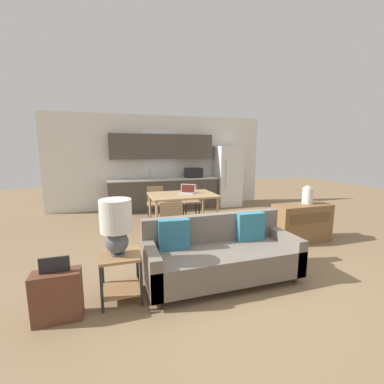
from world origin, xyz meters
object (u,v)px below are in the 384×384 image
at_px(laptop, 187,191).
at_px(dining_table, 182,197).
at_px(vase, 308,195).
at_px(refrigerator, 227,176).
at_px(suitcase, 57,295).
at_px(dining_chair_far_left, 156,202).
at_px(dining_chair_near_left, 171,220).
at_px(dining_chair_far_right, 190,199).
at_px(couch, 220,255).
at_px(credenza, 301,223).
at_px(table_lamp, 116,223).
at_px(side_table, 121,269).

bearing_deg(laptop, dining_table, -132.11).
bearing_deg(vase, refrigerator, 91.85).
height_order(laptop, suitcase, laptop).
bearing_deg(dining_chair_far_left, laptop, -49.35).
height_order(dining_chair_near_left, suitcase, dining_chair_near_left).
relative_size(dining_chair_near_left, dining_chair_far_right, 1.00).
bearing_deg(couch, dining_table, 87.13).
bearing_deg(credenza, table_lamp, -163.96).
distance_m(dining_table, side_table, 2.76).
xyz_separation_m(table_lamp, laptop, (1.55, 2.41, -0.10)).
relative_size(credenza, dining_chair_far_left, 1.31).
bearing_deg(dining_chair_far_left, dining_table, -56.47).
relative_size(couch, side_table, 3.61).
xyz_separation_m(dining_table, couch, (-0.11, -2.27, -0.37)).
height_order(side_table, dining_chair_far_right, dining_chair_far_right).
bearing_deg(vase, dining_chair_near_left, 168.62).
xyz_separation_m(table_lamp, vase, (3.51, 1.01, -0.06)).
height_order(refrigerator, dining_chair_near_left, refrigerator).
bearing_deg(credenza, vase, 16.46).
bearing_deg(side_table, laptop, 57.57).
distance_m(couch, table_lamp, 1.44).
bearing_deg(dining_chair_far_left, dining_chair_far_right, 7.04).
distance_m(couch, suitcase, 1.94).
xyz_separation_m(refrigerator, suitcase, (-4.02, -4.49, -0.64)).
relative_size(dining_table, laptop, 3.45).
relative_size(dining_table, couch, 0.70).
bearing_deg(dining_chair_far_left, couch, -77.97).
relative_size(couch, credenza, 1.85).
relative_size(table_lamp, dining_chair_far_left, 0.78).
relative_size(dining_table, vase, 4.10).
bearing_deg(table_lamp, vase, 16.05).
distance_m(credenza, laptop, 2.38).
xyz_separation_m(table_lamp, suitcase, (-0.61, -0.17, -0.66)).
distance_m(dining_chair_far_left, laptop, 1.05).
bearing_deg(table_lamp, laptop, 57.31).
bearing_deg(refrigerator, suitcase, -131.82).
bearing_deg(dining_table, couch, -92.87).
bearing_deg(refrigerator, side_table, -128.17).
xyz_separation_m(vase, dining_chair_near_left, (-2.55, 0.51, -0.40)).
bearing_deg(couch, table_lamp, -175.63).
distance_m(dining_table, vase, 2.50).
distance_m(dining_chair_far_right, suitcase, 4.23).
bearing_deg(table_lamp, dining_table, 59.03).
height_order(side_table, dining_chair_near_left, dining_chair_near_left).
xyz_separation_m(dining_chair_far_right, laptop, (-0.33, -0.83, 0.36)).
relative_size(dining_table, table_lamp, 2.19).
distance_m(dining_table, couch, 2.31).
bearing_deg(dining_chair_near_left, side_table, 64.70).
xyz_separation_m(dining_table, table_lamp, (-1.43, -2.37, 0.22)).
bearing_deg(suitcase, couch, 8.13).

